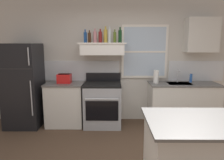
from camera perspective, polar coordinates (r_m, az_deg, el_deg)
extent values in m
cube|color=beige|center=(4.56, 0.74, 5.38)|extent=(5.40, 0.06, 2.70)
cube|color=silver|center=(4.68, -13.49, 2.52)|extent=(2.50, 0.02, 0.44)
cube|color=silver|center=(4.90, 22.32, 2.36)|extent=(1.20, 0.02, 0.44)
cube|color=white|center=(4.55, 9.03, 7.77)|extent=(1.00, 0.04, 1.15)
cube|color=silver|center=(4.54, 9.06, 7.76)|extent=(0.90, 0.01, 1.05)
cube|color=white|center=(4.53, 9.07, 7.76)|extent=(0.90, 0.02, 0.04)
cube|color=black|center=(4.64, -23.41, -1.43)|extent=(0.70, 0.68, 1.73)
cube|color=#333333|center=(4.28, -25.61, 2.80)|extent=(0.69, 0.00, 0.01)
cylinder|color=#A5A8AD|center=(4.23, -21.52, -4.78)|extent=(0.02, 0.02, 0.69)
cylinder|color=#A5A8AD|center=(4.11, -22.25, 6.10)|extent=(0.02, 0.02, 0.33)
cube|color=silver|center=(4.53, -12.77, -6.65)|extent=(0.76, 0.60, 0.88)
cube|color=#605E5B|center=(4.42, -13.00, -0.99)|extent=(0.79, 0.63, 0.03)
cube|color=red|center=(4.40, -13.13, 0.41)|extent=(0.28, 0.20, 0.19)
cube|color=black|center=(4.39, -13.18, 1.56)|extent=(0.24, 0.16, 0.01)
cube|color=black|center=(4.43, -14.97, 0.86)|extent=(0.02, 0.03, 0.02)
cube|color=#9EA0A5|center=(4.38, -2.57, -7.05)|extent=(0.76, 0.64, 0.87)
cube|color=black|center=(4.27, -2.61, -1.21)|extent=(0.76, 0.64, 0.04)
cube|color=black|center=(4.53, -2.43, 0.88)|extent=(0.76, 0.06, 0.18)
cube|color=black|center=(4.08, -2.81, -8.60)|extent=(0.65, 0.01, 0.40)
cylinder|color=silver|center=(3.97, -2.87, -5.35)|extent=(0.65, 0.03, 0.03)
cube|color=white|center=(4.29, -2.62, 8.54)|extent=(0.88, 0.48, 0.22)
cube|color=#262628|center=(4.06, -2.78, 7.32)|extent=(0.75, 0.02, 0.04)
cube|color=white|center=(4.28, -2.63, 10.18)|extent=(0.96, 0.52, 0.02)
cylinder|color=#1E478C|center=(4.37, -7.44, 11.67)|extent=(0.07, 0.07, 0.21)
cylinder|color=#1E478C|center=(4.37, -7.48, 13.43)|extent=(0.03, 0.03, 0.05)
cylinder|color=#381E0F|center=(4.27, -6.29, 11.63)|extent=(0.06, 0.06, 0.20)
cylinder|color=#381E0F|center=(4.28, -6.33, 13.29)|extent=(0.03, 0.03, 0.05)
cylinder|color=#C67F84|center=(4.32, -4.77, 11.83)|extent=(0.07, 0.07, 0.23)
cylinder|color=#C67F84|center=(4.33, -4.80, 13.71)|extent=(0.03, 0.03, 0.06)
cylinder|color=maroon|center=(4.32, -3.27, 11.82)|extent=(0.07, 0.07, 0.22)
cylinder|color=maroon|center=(4.32, -3.29, 13.67)|extent=(0.03, 0.03, 0.06)
cylinder|color=#B29333|center=(4.32, -1.81, 12.10)|extent=(0.08, 0.08, 0.26)
cylinder|color=#B29333|center=(4.33, -1.82, 14.27)|extent=(0.03, 0.03, 0.07)
cylinder|color=silver|center=(4.31, -0.65, 12.10)|extent=(0.06, 0.06, 0.26)
cylinder|color=silver|center=(4.31, -0.66, 14.28)|extent=(0.03, 0.03, 0.07)
cylinder|color=#4C601E|center=(4.23, 0.81, 11.78)|extent=(0.06, 0.06, 0.21)
cylinder|color=#4C601E|center=(4.23, 0.82, 13.55)|extent=(0.03, 0.03, 0.05)
cylinder|color=#143819|center=(4.24, 2.26, 12.02)|extent=(0.07, 0.07, 0.25)
cylinder|color=#143819|center=(4.25, 2.28, 14.09)|extent=(0.03, 0.03, 0.06)
cube|color=silver|center=(4.65, 19.02, -6.52)|extent=(1.40, 0.60, 0.88)
cube|color=#605E5B|center=(4.54, 19.35, -1.01)|extent=(1.43, 0.63, 0.03)
cube|color=#B7BABC|center=(4.49, 18.23, -0.95)|extent=(0.48, 0.36, 0.01)
cylinder|color=silver|center=(4.60, 17.81, 1.17)|extent=(0.03, 0.03, 0.28)
cylinder|color=silver|center=(4.51, 18.19, 2.51)|extent=(0.02, 0.16, 0.02)
cylinder|color=white|center=(4.36, 12.17, 0.90)|extent=(0.11, 0.11, 0.27)
cylinder|color=blue|center=(4.68, 21.12, 0.50)|extent=(0.06, 0.06, 0.18)
cube|color=silver|center=(2.69, 25.14, -19.56)|extent=(1.32, 0.82, 0.88)
cube|color=#605E5B|center=(2.50, 25.94, -10.42)|extent=(1.40, 0.90, 0.03)
cube|color=silver|center=(4.73, 23.63, 11.39)|extent=(0.64, 0.32, 0.70)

